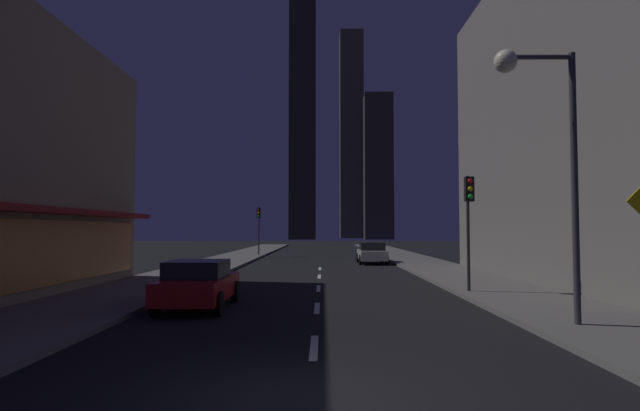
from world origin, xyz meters
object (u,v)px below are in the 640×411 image
object	(u,v)px
fire_hydrant_far_left	(206,266)
street_lamp_right	(539,118)
car_parked_near	(198,284)
car_parked_far	(372,253)
traffic_light_near_right	(469,207)
traffic_light_far_left	(259,220)

from	to	relation	value
fire_hydrant_far_left	street_lamp_right	size ratio (longest dim) A/B	0.10
car_parked_near	car_parked_far	world-z (taller)	same
fire_hydrant_far_left	street_lamp_right	bearing A→B (deg)	-52.47
car_parked_near	traffic_light_near_right	distance (m)	9.91
traffic_light_near_right	traffic_light_far_left	distance (m)	28.98
car_parked_far	street_lamp_right	xyz separation A→B (m)	(1.78, -23.78, 4.33)
car_parked_near	traffic_light_near_right	bearing A→B (deg)	18.66
fire_hydrant_far_left	car_parked_near	bearing A→B (deg)	-78.47
fire_hydrant_far_left	traffic_light_far_left	distance (m)	18.82
traffic_light_far_left	street_lamp_right	size ratio (longest dim) A/B	0.64
car_parked_far	traffic_light_near_right	xyz separation A→B (m)	(1.90, -17.31, 2.45)
fire_hydrant_far_left	traffic_light_far_left	world-z (taller)	traffic_light_far_left
traffic_light_near_right	car_parked_near	bearing A→B (deg)	-161.34
traffic_light_near_right	traffic_light_far_left	size ratio (longest dim) A/B	1.00
traffic_light_near_right	street_lamp_right	distance (m)	6.74
fire_hydrant_far_left	traffic_light_near_right	xyz separation A→B (m)	(11.40, -8.20, 2.74)
street_lamp_right	car_parked_far	bearing A→B (deg)	94.28
car_parked_near	fire_hydrant_far_left	xyz separation A→B (m)	(-2.30, 11.28, -0.29)
traffic_light_far_left	street_lamp_right	bearing A→B (deg)	-71.90
car_parked_far	traffic_light_near_right	world-z (taller)	traffic_light_near_right
traffic_light_near_right	traffic_light_far_left	xyz separation A→B (m)	(-11.00, 26.82, 0.00)
fire_hydrant_far_left	traffic_light_near_right	size ratio (longest dim) A/B	0.16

